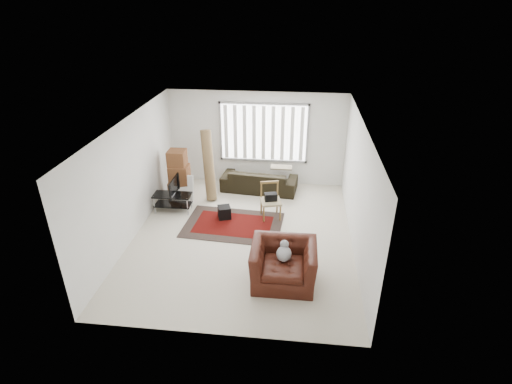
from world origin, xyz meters
TOP-DOWN VIEW (x-y plane):
  - room at (0.03, 0.51)m, footprint 6.00×6.02m
  - persian_rug at (-0.30, 0.47)m, footprint 2.44×1.72m
  - tv_stand at (-1.95, 0.99)m, footprint 0.96×0.43m
  - tv at (-1.95, 0.99)m, footprint 0.10×0.78m
  - subwoofer at (-0.57, 0.77)m, footprint 0.38×0.38m
  - moving_boxes at (-1.97, 1.75)m, footprint 0.57×0.52m
  - white_flatpack at (-1.84, 1.53)m, footprint 0.60×0.25m
  - rolled_rug at (-1.17, 1.88)m, footprint 0.53×0.75m
  - sofa at (0.13, 2.45)m, footprint 2.20×1.13m
  - side_chair at (0.57, 0.96)m, footprint 0.59×0.59m
  - armchair at (1.01, -1.49)m, footprint 1.25×1.09m

SIDE VIEW (x-z plane):
  - persian_rug at x=-0.30m, z-range 0.00..0.02m
  - subwoofer at x=-0.57m, z-range 0.02..0.32m
  - tv_stand at x=-1.95m, z-range 0.11..0.59m
  - white_flatpack at x=-1.84m, z-range 0.00..0.76m
  - sofa at x=0.13m, z-range 0.00..0.81m
  - armchair at x=1.01m, z-range 0.00..0.93m
  - side_chair at x=0.57m, z-range 0.05..0.96m
  - moving_boxes at x=-1.97m, z-range -0.05..1.33m
  - tv at x=-1.95m, z-range 0.48..0.93m
  - rolled_rug at x=-1.17m, z-range 0.00..1.90m
  - room at x=0.03m, z-range 0.40..3.11m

